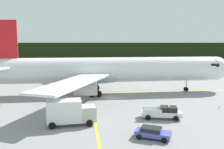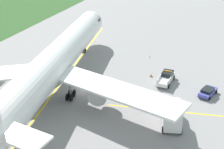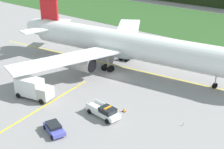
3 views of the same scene
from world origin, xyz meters
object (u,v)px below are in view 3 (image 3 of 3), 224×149
catering_truck (33,88)px  apron_cone (124,110)px  staff_car (54,128)px  airliner (128,45)px  ops_pickup_truck (104,111)px

catering_truck → apron_cone: bearing=23.4°
staff_car → catering_truck: bearing=157.5°
catering_truck → apron_cone: (14.25, 6.17, -1.48)m
airliner → catering_truck: size_ratio=8.13×
catering_truck → staff_car: 11.30m
ops_pickup_truck → staff_car: 7.82m
ops_pickup_truck → apron_cone: size_ratio=9.00×
staff_car → apron_cone: size_ratio=6.81×
airliner → ops_pickup_truck: 19.96m
staff_car → apron_cone: staff_car is taller
staff_car → apron_cone: bearing=69.8°
airliner → ops_pickup_truck: size_ratio=9.47×
apron_cone → staff_car: bearing=-110.2°
catering_truck → staff_car: (10.39, -4.31, -1.09)m
staff_car → apron_cone: 11.17m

